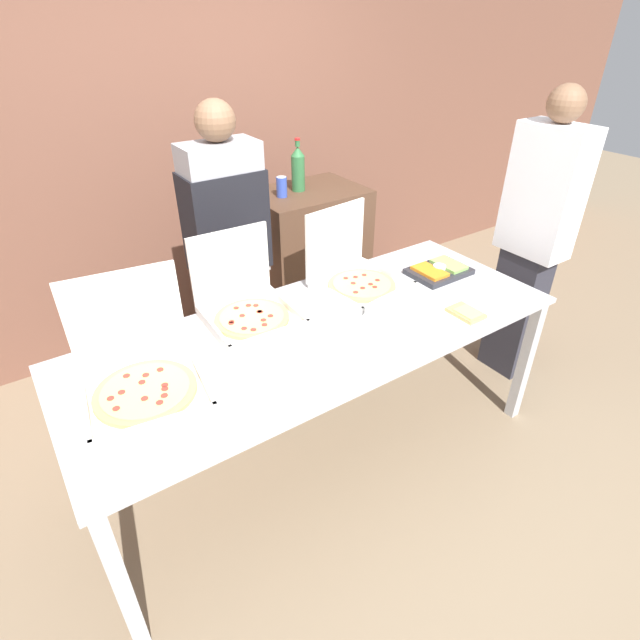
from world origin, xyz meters
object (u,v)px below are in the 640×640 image
at_px(soda_bottle, 298,168).
at_px(pizza_box_near_right, 141,373).
at_px(person_guest_cap, 533,239).
at_px(pizza_box_far_right, 355,274).
at_px(veggie_tray, 439,270).
at_px(soda_can_silver, 263,180).
at_px(person_server_vest, 228,247).
at_px(paper_plate_front_center, 466,314).
at_px(soda_can_colored, 282,187).
at_px(pizza_box_far_left, 247,306).

bearing_deg(soda_bottle, pizza_box_near_right, -144.17).
bearing_deg(person_guest_cap, pizza_box_far_right, 74.62).
bearing_deg(veggie_tray, pizza_box_far_right, 162.89).
bearing_deg(person_guest_cap, soda_can_silver, 43.22).
bearing_deg(person_server_vest, person_guest_cap, 152.89).
relative_size(pizza_box_near_right, paper_plate_front_center, 2.25).
bearing_deg(soda_can_silver, person_server_vest, -138.71).
bearing_deg(soda_can_silver, person_guest_cap, -46.78).
distance_m(pizza_box_far_right, paper_plate_front_center, 0.62).
relative_size(soda_bottle, person_guest_cap, 0.18).
bearing_deg(soda_can_silver, veggie_tray, -63.61).
bearing_deg(soda_can_colored, soda_bottle, 17.42).
distance_m(soda_can_silver, person_server_vest, 0.64).
height_order(pizza_box_near_right, soda_can_colored, pizza_box_near_right).
height_order(veggie_tray, person_server_vest, person_server_vest).
distance_m(paper_plate_front_center, soda_can_colored, 1.38).
bearing_deg(soda_can_colored, pizza_box_far_left, -131.83).
height_order(pizza_box_far_left, soda_bottle, soda_bottle).
bearing_deg(soda_can_colored, pizza_box_near_right, -142.31).
xyz_separation_m(pizza_box_far_right, pizza_box_near_right, (-1.24, -0.20, 0.00)).
bearing_deg(person_server_vest, soda_bottle, -157.04).
bearing_deg(veggie_tray, soda_can_colored, 119.41).
bearing_deg(veggie_tray, paper_plate_front_center, -119.09).
distance_m(pizza_box_near_right, soda_can_silver, 1.67).
bearing_deg(pizza_box_far_left, soda_can_colored, 50.45).
bearing_deg(pizza_box_near_right, pizza_box_far_left, 30.20).
height_order(soda_can_colored, person_server_vest, person_server_vest).
xyz_separation_m(soda_bottle, soda_can_silver, (-0.18, 0.13, -0.08)).
height_order(pizza_box_near_right, person_guest_cap, person_guest_cap).
xyz_separation_m(pizza_box_far_left, pizza_box_far_right, (0.64, -0.04, 0.00)).
relative_size(pizza_box_far_right, soda_bottle, 1.49).
bearing_deg(pizza_box_far_right, person_guest_cap, -22.53).
distance_m(veggie_tray, soda_can_silver, 1.25).
distance_m(pizza_box_near_right, person_server_vest, 1.04).
relative_size(veggie_tray, soda_bottle, 1.05).
bearing_deg(pizza_box_far_right, pizza_box_near_right, -177.76).
bearing_deg(pizza_box_near_right, person_guest_cap, 5.58).
bearing_deg(person_server_vest, pizza_box_near_right, 44.43).
xyz_separation_m(paper_plate_front_center, soda_can_silver, (-0.31, 1.48, 0.36)).
bearing_deg(person_guest_cap, veggie_tray, 76.01).
distance_m(soda_can_colored, person_server_vest, 0.57).
relative_size(pizza_box_far_left, soda_can_colored, 3.58).
bearing_deg(soda_can_silver, pizza_box_near_right, -136.74).
height_order(veggie_tray, soda_can_silver, soda_can_silver).
distance_m(soda_bottle, soda_can_colored, 0.18).
relative_size(veggie_tray, person_server_vest, 0.19).
relative_size(pizza_box_near_right, person_guest_cap, 0.29).
bearing_deg(pizza_box_far_right, person_server_vest, 126.62).
height_order(pizza_box_far_right, soda_can_silver, soda_can_silver).
relative_size(veggie_tray, soda_can_silver, 2.74).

